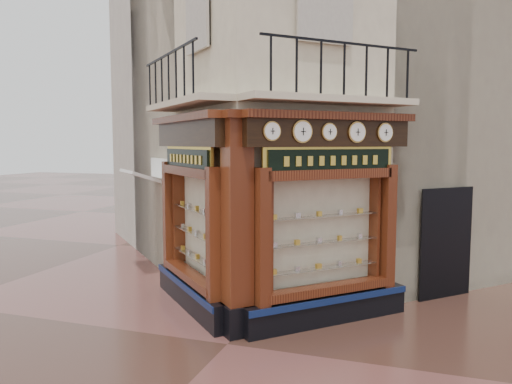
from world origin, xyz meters
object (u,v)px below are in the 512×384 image
at_px(clock_c, 329,132).
at_px(clock_e, 385,132).
at_px(clock_b, 302,131).
at_px(signboard_right, 331,160).
at_px(signboard_left, 187,159).
at_px(clock_d, 357,132).
at_px(clock_a, 272,131).
at_px(corner_pilaster, 237,227).
at_px(awning, 145,275).

bearing_deg(clock_c, clock_e, 0.00).
height_order(clock_b, signboard_right, clock_b).
height_order(signboard_left, signboard_right, signboard_right).
bearing_deg(clock_d, clock_b, -180.00).
bearing_deg(clock_c, signboard_right, 42.19).
distance_m(clock_b, signboard_right, 0.87).
height_order(clock_a, signboard_right, clock_a).
xyz_separation_m(corner_pilaster, clock_c, (1.45, 0.85, 1.67)).
bearing_deg(clock_a, awning, 100.44).
bearing_deg(corner_pilaster, clock_d, -10.77).
bearing_deg(signboard_left, clock_e, -123.99).
height_order(awning, signboard_left, signboard_left).
bearing_deg(clock_e, clock_d, 180.00).
height_order(clock_a, clock_c, clock_a).
relative_size(clock_e, signboard_right, 0.18).
bearing_deg(clock_b, clock_e, 0.00).
xyz_separation_m(clock_b, clock_e, (1.31, 1.31, 0.00)).
relative_size(clock_a, awning, 0.22).
relative_size(corner_pilaster, clock_c, 12.38).
distance_m(clock_b, awning, 6.52).
relative_size(clock_d, signboard_left, 0.20).
bearing_deg(clock_c, clock_b, 180.00).
relative_size(clock_d, signboard_right, 0.19).
distance_m(clock_a, clock_d, 1.79).
distance_m(clock_b, clock_d, 1.18).
bearing_deg(clock_b, awning, 106.72).
height_order(clock_a, clock_b, clock_b).
bearing_deg(awning, signboard_left, -176.52).
xyz_separation_m(clock_c, signboard_right, (0.01, 0.16, -0.52)).
bearing_deg(signboard_right, corner_pilaster, 169.75).
bearing_deg(corner_pilaster, clock_a, -43.06).
relative_size(clock_d, clock_e, 1.07).
distance_m(clock_a, clock_c, 1.17).
relative_size(clock_c, clock_e, 0.87).
xyz_separation_m(clock_c, clock_d, (0.44, 0.44, 0.00)).
xyz_separation_m(clock_a, clock_d, (1.26, 1.26, 0.00)).
xyz_separation_m(clock_e, signboard_left, (-3.82, -0.74, -0.52)).
height_order(clock_d, clock_e, clock_d).
distance_m(corner_pilaster, clock_d, 2.83).
height_order(clock_e, signboard_right, clock_e).
relative_size(clock_c, signboard_left, 0.17).
bearing_deg(clock_e, corner_pilaster, 171.66).
distance_m(clock_b, clock_e, 1.85).
xyz_separation_m(awning, signboard_right, (5.19, -2.00, 3.10)).
bearing_deg(clock_b, clock_a, 180.00).
bearing_deg(awning, signboard_right, -156.13).
xyz_separation_m(clock_a, clock_b, (0.43, 0.43, 0.00)).
relative_size(clock_c, signboard_right, 0.16).
relative_size(awning, signboard_right, 0.74).
bearing_deg(clock_d, clock_c, -180.00).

